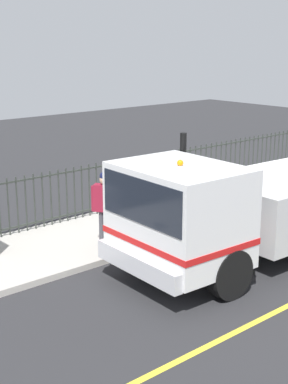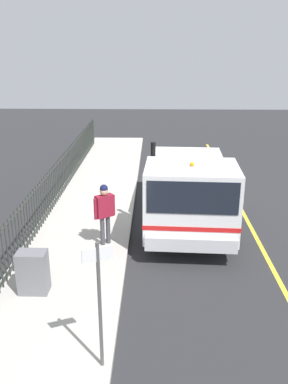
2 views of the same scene
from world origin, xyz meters
TOP-DOWN VIEW (x-y plane):
  - ground_plane at (0.00, 0.00)m, footprint 46.53×46.53m
  - sidewalk_slab at (2.89, 0.00)m, footprint 2.87×21.15m
  - work_truck at (-0.28, 1.81)m, footprint 2.71×6.12m
  - worker_standing at (2.08, 3.26)m, footprint 0.53×0.46m
  - iron_fence at (4.15, 0.00)m, footprint 0.04×18.01m

SIDE VIEW (x-z plane):
  - ground_plane at x=0.00m, z-range 0.00..0.00m
  - sidewalk_slab at x=2.89m, z-range 0.00..0.13m
  - iron_fence at x=4.15m, z-range 0.14..1.53m
  - worker_standing at x=2.08m, z-range 0.33..2.05m
  - work_truck at x=-0.28m, z-range -0.09..2.65m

